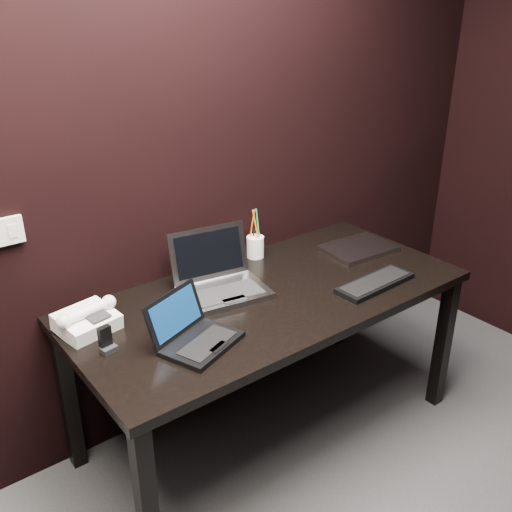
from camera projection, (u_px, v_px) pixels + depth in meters
wall_back at (152, 155)px, 2.30m from camera, size 4.00×0.00×4.00m
wall_switch at (2, 232)px, 2.02m from camera, size 0.15×0.02×0.10m
desk at (270, 309)px, 2.44m from camera, size 1.70×0.80×0.74m
netbook at (195, 335)px, 2.05m from camera, size 0.34×0.33×0.18m
silver_laptop at (220, 281)px, 2.41m from camera, size 0.40×0.37×0.24m
ext_keyboard at (375, 283)px, 2.47m from camera, size 0.39×0.15×0.02m
closed_laptop at (358, 248)px, 2.81m from camera, size 0.35×0.27×0.02m
desk_phone at (87, 320)px, 2.12m from camera, size 0.25×0.22×0.12m
mobile_phone at (106, 342)px, 2.01m from camera, size 0.06×0.05×0.10m
pen_cup at (255, 246)px, 2.72m from camera, size 0.09×0.09×0.24m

